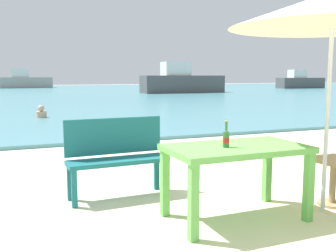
% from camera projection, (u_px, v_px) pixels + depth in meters
% --- Properties ---
extents(ground_plane, '(120.00, 120.00, 0.00)m').
position_uv_depth(ground_plane, '(309.00, 214.00, 4.12)').
color(ground_plane, beige).
extents(sea_water, '(120.00, 50.00, 0.08)m').
position_uv_depth(sea_water, '(48.00, 93.00, 31.68)').
color(sea_water, teal).
rests_on(sea_water, ground_plane).
extents(picnic_table_green, '(1.40, 0.80, 0.76)m').
position_uv_depth(picnic_table_green, '(236.00, 156.00, 3.91)').
color(picnic_table_green, '#60B24C').
rests_on(picnic_table_green, ground_plane).
extents(beer_bottle_amber, '(0.07, 0.07, 0.26)m').
position_uv_depth(beer_bottle_amber, '(226.00, 138.00, 3.79)').
color(beer_bottle_amber, '#2D662D').
rests_on(beer_bottle_amber, picnic_table_green).
extents(patio_umbrella, '(2.10, 2.10, 2.30)m').
position_uv_depth(patio_umbrella, '(333.00, 10.00, 3.90)').
color(patio_umbrella, silver).
rests_on(patio_umbrella, ground_plane).
extents(side_table_wood, '(0.44, 0.44, 0.54)m').
position_uv_depth(side_table_wood, '(333.00, 175.00, 4.36)').
color(side_table_wood, tan).
rests_on(side_table_wood, ground_plane).
extents(bench_teal_center, '(1.21, 0.40, 0.95)m').
position_uv_depth(bench_teal_center, '(116.00, 152.00, 4.66)').
color(bench_teal_center, '#196066').
rests_on(bench_teal_center, ground_plane).
extents(swimmer_person, '(0.34, 0.34, 0.41)m').
position_uv_depth(swimmer_person, '(41.00, 113.00, 12.84)').
color(swimmer_person, tan).
rests_on(swimmer_person, sea_water).
extents(boat_cargo_ship, '(5.84, 1.59, 2.12)m').
position_uv_depth(boat_cargo_ship, '(24.00, 81.00, 43.72)').
color(boat_cargo_ship, gray).
rests_on(boat_cargo_ship, sea_water).
extents(boat_tanker, '(6.77, 1.85, 2.46)m').
position_uv_depth(boat_tanker, '(182.00, 82.00, 31.32)').
color(boat_tanker, '#4C4C4C').
rests_on(boat_tanker, sea_water).
extents(boat_sailboat, '(5.55, 1.51, 2.02)m').
position_uv_depth(boat_sailboat, '(300.00, 82.00, 42.79)').
color(boat_sailboat, '#4C4C4C').
rests_on(boat_sailboat, sea_water).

